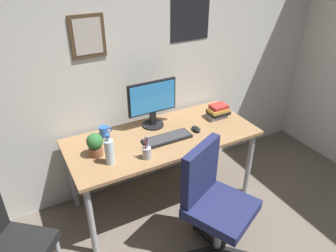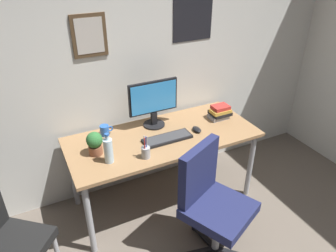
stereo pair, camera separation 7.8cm
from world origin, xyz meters
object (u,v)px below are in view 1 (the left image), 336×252
computer_mouse (196,129)px  keyboard (167,138)px  coffee_mug_near (104,131)px  potted_plant (95,144)px  water_bottle (109,151)px  book_stack_left (218,111)px  office_chair (213,198)px  pen_cup (147,152)px  side_chair (4,245)px  monitor (152,102)px

computer_mouse → keyboard: bearing=-178.1°
coffee_mug_near → potted_plant: size_ratio=0.60×
water_bottle → book_stack_left: bearing=10.4°
water_bottle → coffee_mug_near: size_ratio=2.16×
office_chair → water_bottle: (-0.61, 0.52, 0.31)m
coffee_mug_near → keyboard: bearing=-34.2°
keyboard → pen_cup: pen_cup is taller
keyboard → side_chair: bearing=-167.4°
potted_plant → book_stack_left: size_ratio=0.97×
computer_mouse → book_stack_left: (0.32, 0.12, 0.05)m
keyboard → potted_plant: potted_plant is taller
monitor → computer_mouse: size_ratio=4.18×
coffee_mug_near → book_stack_left: size_ratio=0.58×
coffee_mug_near → book_stack_left: 1.10m
computer_mouse → water_bottle: water_bottle is taller
side_chair → monitor: bearing=23.2°
side_chair → book_stack_left: (1.99, 0.43, 0.29)m
monitor → pen_cup: 0.55m
keyboard → pen_cup: 0.32m
office_chair → book_stack_left: size_ratio=4.71×
potted_plant → pen_cup: size_ratio=0.98×
computer_mouse → monitor: bearing=137.7°
side_chair → pen_cup: bearing=7.4°
keyboard → potted_plant: 0.62m
side_chair → monitor: 1.56m
keyboard → office_chair: bearing=-83.8°
potted_plant → pen_cup: (0.34, -0.23, -0.05)m
monitor → potted_plant: (-0.61, -0.22, -0.13)m
side_chair → computer_mouse: size_ratio=7.95×
computer_mouse → book_stack_left: size_ratio=0.55×
side_chair → computer_mouse: side_chair is taller
office_chair → coffee_mug_near: office_chair is taller
office_chair → computer_mouse: (0.23, 0.62, 0.22)m
side_chair → monitor: (1.37, 0.59, 0.47)m
book_stack_left → water_bottle: bearing=-169.6°
potted_plant → office_chair: bearing=-45.1°
office_chair → computer_mouse: office_chair is taller
monitor → pen_cup: size_ratio=2.30×
book_stack_left → side_chair: bearing=-167.8°
keyboard → water_bottle: (-0.54, -0.09, 0.09)m
keyboard → computer_mouse: (0.30, 0.01, 0.01)m
computer_mouse → coffee_mug_near: size_ratio=0.94×
computer_mouse → water_bottle: (-0.84, -0.10, 0.09)m
water_bottle → coffee_mug_near: (0.08, 0.40, -0.06)m
office_chair → pen_cup: bearing=126.7°
monitor → coffee_mug_near: bearing=176.4°
office_chair → keyboard: bearing=96.2°
monitor → side_chair: bearing=-156.8°
potted_plant → computer_mouse: bearing=-3.5°
potted_plant → pen_cup: 0.41m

